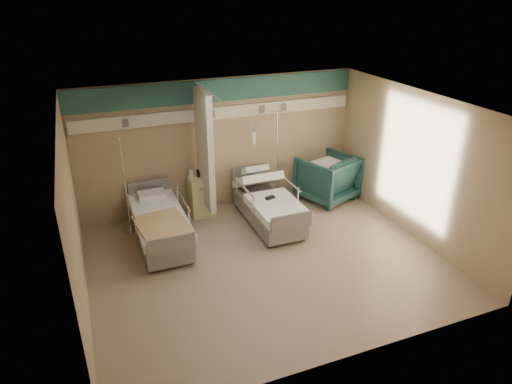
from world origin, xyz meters
TOP-DOWN VIEW (x-y plane):
  - ground at (0.00, 0.00)m, footprint 6.00×5.00m
  - room_walls at (-0.03, 0.25)m, footprint 6.04×5.04m
  - bed_right at (0.60, 1.30)m, footprint 1.00×2.16m
  - bed_left at (-1.60, 1.30)m, footprint 1.00×2.16m
  - bedside_cabinet at (-0.55, 2.20)m, footprint 0.50×0.48m
  - visitor_armchair at (2.29, 1.90)m, footprint 1.44×1.46m
  - waffle_blanket at (2.26, 1.87)m, footprint 0.69×0.65m
  - iv_stand_right at (1.10, 2.07)m, footprint 0.38×0.38m
  - iv_stand_left at (-2.08, 2.02)m, footprint 0.35×0.35m
  - call_remote at (0.57, 1.15)m, footprint 0.21×0.13m
  - tan_blanket at (-1.63, 0.84)m, footprint 0.95×1.14m
  - toiletry_bag at (-0.49, 2.27)m, footprint 0.25×0.18m
  - white_cup at (-0.73, 2.29)m, footprint 0.13×0.13m

SIDE VIEW (x-z plane):
  - ground at x=0.00m, z-range 0.00..0.00m
  - bed_right at x=0.60m, z-range 0.00..0.63m
  - bed_left at x=-1.60m, z-range 0.00..0.63m
  - iv_stand_left at x=-2.08m, z-range -0.58..1.38m
  - bedside_cabinet at x=-0.55m, z-range 0.00..0.85m
  - iv_stand_right at x=1.10m, z-range -0.63..1.50m
  - visitor_armchair at x=2.29m, z-range 0.00..1.04m
  - tan_blanket at x=-1.63m, z-range 0.63..0.67m
  - call_remote at x=0.57m, z-range 0.63..0.67m
  - toiletry_bag at x=-0.49m, z-range 0.85..0.98m
  - white_cup at x=-0.73m, z-range 0.85..1.00m
  - waffle_blanket at x=2.26m, z-range 1.04..1.10m
  - room_walls at x=-0.03m, z-range 0.45..3.27m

